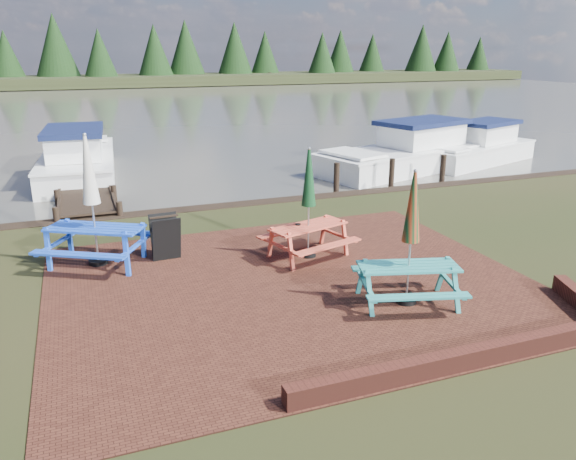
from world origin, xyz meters
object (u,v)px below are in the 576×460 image
at_px(picnic_table_teal, 409,259).
at_px(boat_near, 408,154).
at_px(chalkboard, 166,237).
at_px(boat_jetty, 78,161).
at_px(jetty, 84,181).
at_px(picnic_table_blue, 94,221).
at_px(picnic_table_red, 308,220).
at_px(boat_far, 477,150).

bearing_deg(picnic_table_teal, boat_near, 73.75).
height_order(picnic_table_teal, chalkboard, picnic_table_teal).
distance_m(boat_jetty, boat_near, 12.40).
bearing_deg(boat_jetty, jetty, -82.95).
distance_m(picnic_table_blue, boat_near, 13.70).
relative_size(picnic_table_red, jetty, 0.26).
xyz_separation_m(boat_near, boat_far, (3.42, 0.20, -0.06)).
relative_size(chalkboard, boat_near, 0.12).
xyz_separation_m(chalkboard, jetty, (-1.47, 8.02, -0.39)).
distance_m(picnic_table_teal, boat_jetty, 14.75).
height_order(chalkboard, boat_near, boat_near).
bearing_deg(boat_jetty, picnic_table_teal, -65.52).
height_order(picnic_table_teal, picnic_table_blue, picnic_table_blue).
xyz_separation_m(picnic_table_blue, boat_near, (11.85, 6.86, -0.54)).
distance_m(picnic_table_red, chalkboard, 3.07).
bearing_deg(boat_near, boat_far, -103.32).
distance_m(chalkboard, jetty, 8.16).
relative_size(picnic_table_red, boat_far, 0.38).
bearing_deg(picnic_table_blue, chalkboard, 22.05).
height_order(picnic_table_teal, boat_near, picnic_table_teal).
relative_size(picnic_table_red, chalkboard, 2.46).
xyz_separation_m(picnic_table_teal, boat_near, (6.81, 10.78, -0.43)).
bearing_deg(chalkboard, boat_far, 23.18).
bearing_deg(jetty, picnic_table_blue, -89.50).
height_order(picnic_table_red, boat_far, picnic_table_red).
height_order(chalkboard, jetty, chalkboard).
height_order(boat_jetty, boat_near, boat_jetty).
height_order(chalkboard, boat_jetty, boat_jetty).
xyz_separation_m(picnic_table_red, boat_near, (7.55, 8.00, -0.42)).
height_order(picnic_table_red, boat_jetty, picnic_table_red).
relative_size(picnic_table_blue, boat_near, 0.34).
height_order(chalkboard, boat_far, boat_far).
bearing_deg(boat_far, picnic_table_red, 107.28).
bearing_deg(picnic_table_blue, picnic_table_red, 15.21).
height_order(boat_jetty, boat_far, boat_jetty).
height_order(jetty, boat_jetty, boat_jetty).
bearing_deg(jetty, boat_jetty, 93.30).
bearing_deg(picnic_table_blue, picnic_table_teal, -7.94).
xyz_separation_m(chalkboard, boat_near, (10.45, 7.06, -0.09)).
relative_size(picnic_table_red, boat_near, 0.30).
relative_size(jetty, boat_near, 1.13).
distance_m(chalkboard, boat_near, 12.61).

